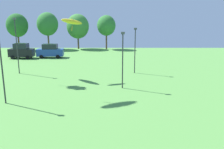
{
  "coord_description": "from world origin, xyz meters",
  "views": [
    {
      "loc": [
        -0.85,
        3.07,
        6.95
      ],
      "look_at": [
        -0.9,
        14.12,
        4.32
      ],
      "focal_mm": 38.0,
      "sensor_mm": 36.0,
      "label": 1
    }
  ],
  "objects_px": {
    "light_post_1": "(124,57)",
    "light_post_0": "(18,43)",
    "treeline_tree_0": "(18,25)",
    "treeline_tree_2": "(79,26)",
    "parked_car_leftmost": "(23,51)",
    "parked_car_second_from_left": "(51,51)",
    "kite_flying_8": "(73,22)",
    "light_post_2": "(136,48)",
    "treeline_tree_1": "(48,24)",
    "treeline_tree_3": "(107,26)",
    "light_post_3": "(2,57)"
  },
  "relations": [
    {
      "from": "light_post_0",
      "to": "treeline_tree_2",
      "type": "xyz_separation_m",
      "value": [
        4.17,
        25.28,
        1.21
      ]
    },
    {
      "from": "kite_flying_8",
      "to": "parked_car_second_from_left",
      "type": "distance_m",
      "value": 17.53
    },
    {
      "from": "parked_car_second_from_left",
      "to": "treeline_tree_0",
      "type": "distance_m",
      "value": 14.87
    },
    {
      "from": "parked_car_leftmost",
      "to": "light_post_0",
      "type": "relative_size",
      "value": 0.6
    },
    {
      "from": "light_post_3",
      "to": "light_post_2",
      "type": "bearing_deg",
      "value": 43.56
    },
    {
      "from": "parked_car_leftmost",
      "to": "treeline_tree_2",
      "type": "distance_m",
      "value": 16.15
    },
    {
      "from": "kite_flying_8",
      "to": "parked_car_second_from_left",
      "type": "xyz_separation_m",
      "value": [
        -6.61,
        15.32,
        -5.37
      ]
    },
    {
      "from": "light_post_2",
      "to": "kite_flying_8",
      "type": "bearing_deg",
      "value": -157.89
    },
    {
      "from": "treeline_tree_3",
      "to": "light_post_2",
      "type": "bearing_deg",
      "value": -80.29
    },
    {
      "from": "treeline_tree_3",
      "to": "treeline_tree_0",
      "type": "bearing_deg",
      "value": -174.73
    },
    {
      "from": "treeline_tree_1",
      "to": "treeline_tree_2",
      "type": "relative_size",
      "value": 1.04
    },
    {
      "from": "light_post_2",
      "to": "treeline_tree_2",
      "type": "height_order",
      "value": "treeline_tree_2"
    },
    {
      "from": "treeline_tree_0",
      "to": "treeline_tree_3",
      "type": "distance_m",
      "value": 19.57
    },
    {
      "from": "parked_car_second_from_left",
      "to": "treeline_tree_2",
      "type": "bearing_deg",
      "value": 72.6
    },
    {
      "from": "light_post_2",
      "to": "treeline_tree_0",
      "type": "height_order",
      "value": "treeline_tree_0"
    },
    {
      "from": "light_post_2",
      "to": "treeline_tree_2",
      "type": "distance_m",
      "value": 27.29
    },
    {
      "from": "parked_car_leftmost",
      "to": "light_post_0",
      "type": "height_order",
      "value": "light_post_0"
    },
    {
      "from": "parked_car_leftmost",
      "to": "light_post_3",
      "type": "bearing_deg",
      "value": -72.47
    },
    {
      "from": "treeline_tree_0",
      "to": "light_post_1",
      "type": "bearing_deg",
      "value": -53.65
    },
    {
      "from": "light_post_0",
      "to": "treeline_tree_3",
      "type": "relative_size",
      "value": 0.92
    },
    {
      "from": "parked_car_leftmost",
      "to": "light_post_0",
      "type": "xyz_separation_m",
      "value": [
        4.05,
        -11.92,
        2.64
      ]
    },
    {
      "from": "parked_car_leftmost",
      "to": "treeline_tree_1",
      "type": "relative_size",
      "value": 0.51
    },
    {
      "from": "kite_flying_8",
      "to": "light_post_3",
      "type": "relative_size",
      "value": 0.35
    },
    {
      "from": "treeline_tree_2",
      "to": "light_post_3",
      "type": "bearing_deg",
      "value": -91.76
    },
    {
      "from": "kite_flying_8",
      "to": "parked_car_second_from_left",
      "type": "bearing_deg",
      "value": 113.35
    },
    {
      "from": "light_post_3",
      "to": "treeline_tree_0",
      "type": "bearing_deg",
      "value": 109.16
    },
    {
      "from": "kite_flying_8",
      "to": "light_post_1",
      "type": "bearing_deg",
      "value": -34.64
    },
    {
      "from": "parked_car_second_from_left",
      "to": "treeline_tree_3",
      "type": "height_order",
      "value": "treeline_tree_3"
    },
    {
      "from": "kite_flying_8",
      "to": "treeline_tree_2",
      "type": "distance_m",
      "value": 28.27
    },
    {
      "from": "light_post_0",
      "to": "parked_car_leftmost",
      "type": "bearing_deg",
      "value": 108.78
    },
    {
      "from": "parked_car_leftmost",
      "to": "light_post_2",
      "type": "xyz_separation_m",
      "value": [
        18.97,
        -11.66,
        2.01
      ]
    },
    {
      "from": "kite_flying_8",
      "to": "treeline_tree_1",
      "type": "distance_m",
      "value": 29.22
    },
    {
      "from": "treeline_tree_0",
      "to": "treeline_tree_3",
      "type": "xyz_separation_m",
      "value": [
        19.49,
        1.8,
        -0.09
      ]
    },
    {
      "from": "light_post_1",
      "to": "light_post_2",
      "type": "xyz_separation_m",
      "value": [
        1.87,
        6.86,
        0.06
      ]
    },
    {
      "from": "kite_flying_8",
      "to": "light_post_2",
      "type": "height_order",
      "value": "kite_flying_8"
    },
    {
      "from": "kite_flying_8",
      "to": "parked_car_leftmost",
      "type": "distance_m",
      "value": 19.41
    },
    {
      "from": "treeline_tree_1",
      "to": "parked_car_second_from_left",
      "type": "bearing_deg",
      "value": -74.2
    },
    {
      "from": "treeline_tree_0",
      "to": "treeline_tree_1",
      "type": "xyz_separation_m",
      "value": [
        6.23,
        1.6,
        0.23
      ]
    },
    {
      "from": "light_post_0",
      "to": "light_post_1",
      "type": "xyz_separation_m",
      "value": [
        13.04,
        -6.6,
        -0.69
      ]
    },
    {
      "from": "light_post_2",
      "to": "treeline_tree_0",
      "type": "relative_size",
      "value": 0.73
    },
    {
      "from": "light_post_2",
      "to": "treeline_tree_3",
      "type": "xyz_separation_m",
      "value": [
        -4.21,
        24.6,
        2.04
      ]
    },
    {
      "from": "parked_car_leftmost",
      "to": "parked_car_second_from_left",
      "type": "bearing_deg",
      "value": 7.65
    },
    {
      "from": "kite_flying_8",
      "to": "parked_car_leftmost",
      "type": "height_order",
      "value": "kite_flying_8"
    },
    {
      "from": "light_post_0",
      "to": "treeline_tree_0",
      "type": "distance_m",
      "value": 24.72
    },
    {
      "from": "light_post_1",
      "to": "light_post_0",
      "type": "bearing_deg",
      "value": 153.16
    },
    {
      "from": "parked_car_second_from_left",
      "to": "light_post_2",
      "type": "distance_m",
      "value": 18.78
    },
    {
      "from": "light_post_1",
      "to": "kite_flying_8",
      "type": "bearing_deg",
      "value": 145.36
    },
    {
      "from": "parked_car_leftmost",
      "to": "kite_flying_8",
      "type": "bearing_deg",
      "value": -51.53
    },
    {
      "from": "treeline_tree_1",
      "to": "kite_flying_8",
      "type": "bearing_deg",
      "value": -69.89
    },
    {
      "from": "treeline_tree_2",
      "to": "treeline_tree_0",
      "type": "bearing_deg",
      "value": -170.28
    }
  ]
}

